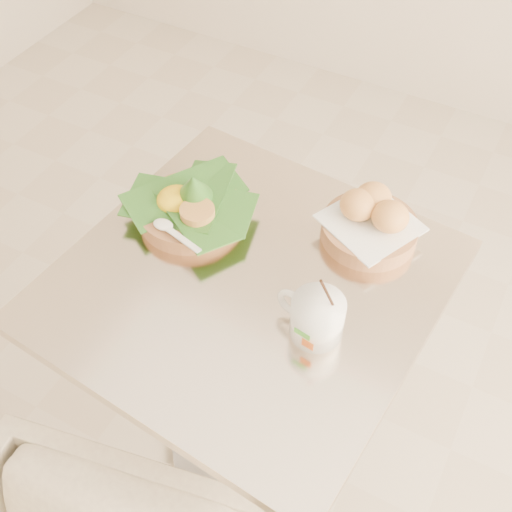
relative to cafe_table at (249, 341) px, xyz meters
The scene contains 5 objects.
floor 0.56m from the cafe_table, behind, with size 3.60×3.60×0.00m, color beige.
cafe_table is the anchor object (origin of this frame).
rice_basket 0.33m from the cafe_table, 154.40° to the left, with size 0.27×0.27×0.14m.
bread_basket 0.38m from the cafe_table, 53.65° to the left, with size 0.22×0.22×0.10m.
coffee_mug 0.32m from the cafe_table, 16.67° to the right, with size 0.14×0.10×0.17m.
Camera 1 is at (0.55, -0.72, 1.73)m, focal length 45.00 mm.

